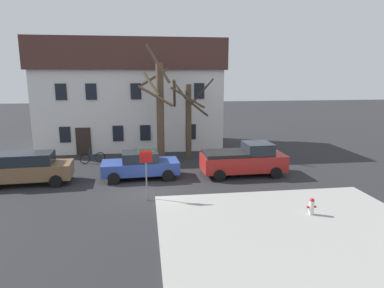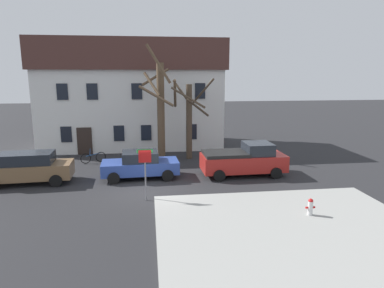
{
  "view_description": "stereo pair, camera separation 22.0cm",
  "coord_description": "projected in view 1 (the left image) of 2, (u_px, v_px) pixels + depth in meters",
  "views": [
    {
      "loc": [
        -0.02,
        -17.02,
        6.04
      ],
      "look_at": [
        2.77,
        3.12,
        1.88
      ],
      "focal_mm": 31.78,
      "sensor_mm": 36.0,
      "label": 1
    },
    {
      "loc": [
        0.2,
        -17.05,
        6.04
      ],
      "look_at": [
        2.77,
        3.12,
        1.88
      ],
      "focal_mm": 31.78,
      "sensor_mm": 36.0,
      "label": 2
    }
  ],
  "objects": [
    {
      "name": "sidewalk_slab",
      "position": [
        292.0,
        228.0,
        13.51
      ],
      "size": [
        10.62,
        8.3,
        0.12
      ],
      "primitive_type": "cube",
      "color": "#999993",
      "rests_on": "ground_plane"
    },
    {
      "name": "car_brown_wagon",
      "position": [
        28.0,
        168.0,
        18.94
      ],
      "size": [
        4.77,
        2.23,
        1.78
      ],
      "color": "brown",
      "rests_on": "ground_plane"
    },
    {
      "name": "street_sign_pole",
      "position": [
        146.0,
        165.0,
        16.26
      ],
      "size": [
        0.76,
        0.07,
        2.56
      ],
      "color": "slate",
      "rests_on": "ground_plane"
    },
    {
      "name": "fire_hydrant",
      "position": [
        312.0,
        206.0,
        14.59
      ],
      "size": [
        0.42,
        0.22,
        0.74
      ],
      "color": "silver",
      "rests_on": "sidewalk_slab"
    },
    {
      "name": "bicycle_leaning",
      "position": [
        93.0,
        158.0,
        23.6
      ],
      "size": [
        1.66,
        0.64,
        1.03
      ],
      "color": "black",
      "rests_on": "ground_plane"
    },
    {
      "name": "pickup_truck_red",
      "position": [
        244.0,
        160.0,
        20.7
      ],
      "size": [
        5.08,
        2.37,
        1.98
      ],
      "color": "#AD231E",
      "rests_on": "ground_plane"
    },
    {
      "name": "ground_plane",
      "position": [
        148.0,
        193.0,
        17.73
      ],
      "size": [
        120.0,
        120.0,
        0.0
      ],
      "primitive_type": "plane",
      "color": "#262628"
    },
    {
      "name": "tree_bare_near",
      "position": [
        160.0,
        107.0,
        23.83
      ],
      "size": [
        2.71,
        2.92,
        8.05
      ],
      "color": "brown",
      "rests_on": "ground_plane"
    },
    {
      "name": "building_main",
      "position": [
        131.0,
        93.0,
        28.66
      ],
      "size": [
        15.08,
        6.57,
        8.79
      ],
      "color": "white",
      "rests_on": "ground_plane"
    },
    {
      "name": "car_blue_sedan",
      "position": [
        140.0,
        165.0,
        20.05
      ],
      "size": [
        4.56,
        2.25,
        1.61
      ],
      "color": "#2D4799",
      "rests_on": "ground_plane"
    },
    {
      "name": "tree_bare_mid",
      "position": [
        189.0,
        117.0,
        24.32
      ],
      "size": [
        3.13,
        3.18,
        5.8
      ],
      "color": "#4C3D2D",
      "rests_on": "ground_plane"
    }
  ]
}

